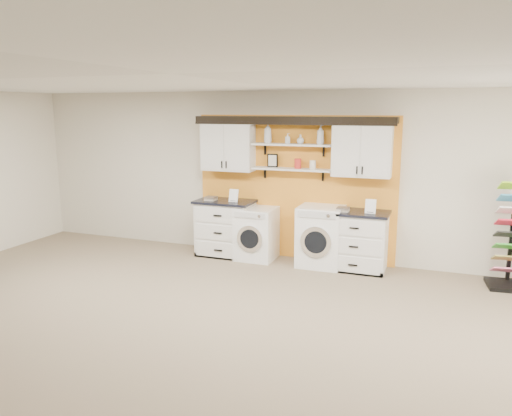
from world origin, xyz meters
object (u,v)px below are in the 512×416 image
at_px(base_cabinet_left, 225,228).
at_px(dryer, 321,236).
at_px(base_cabinet_right, 357,240).
at_px(washer, 257,233).

relative_size(base_cabinet_left, dryer, 1.01).
xyz_separation_m(base_cabinet_right, dryer, (-0.58, -0.00, 0.02)).
relative_size(base_cabinet_left, base_cabinet_right, 1.03).
bearing_deg(dryer, washer, -180.00).
height_order(base_cabinet_right, dryer, dryer).
xyz_separation_m(base_cabinet_right, washer, (-1.68, -0.00, -0.03)).
distance_m(base_cabinet_left, dryer, 1.68).
bearing_deg(washer, dryer, 0.00).
distance_m(base_cabinet_left, washer, 0.58).
bearing_deg(washer, base_cabinet_left, 179.67).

